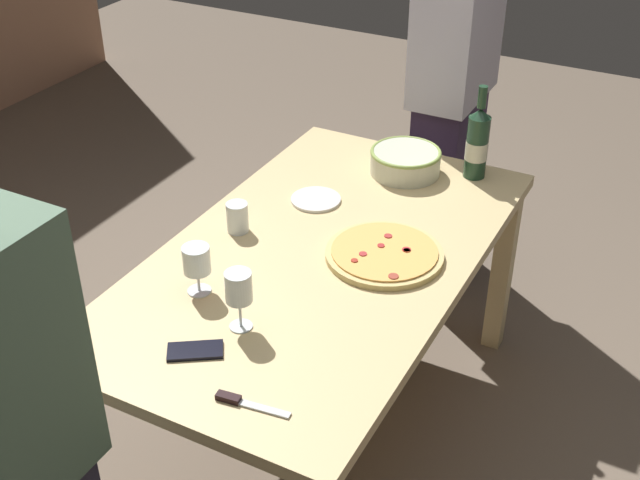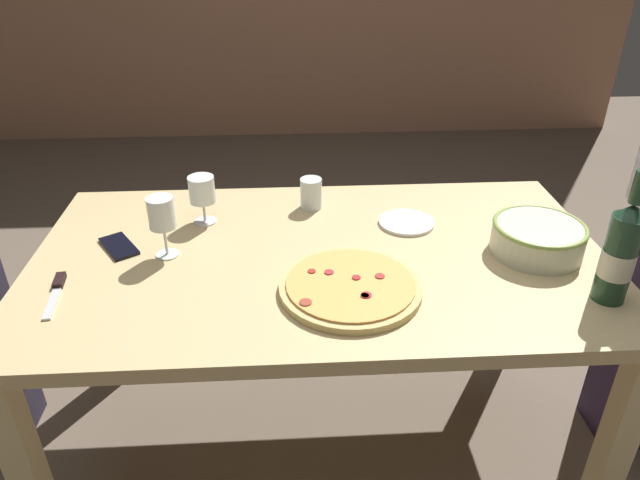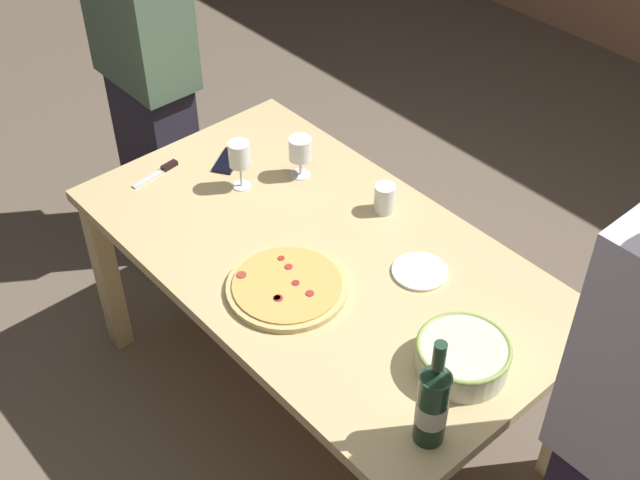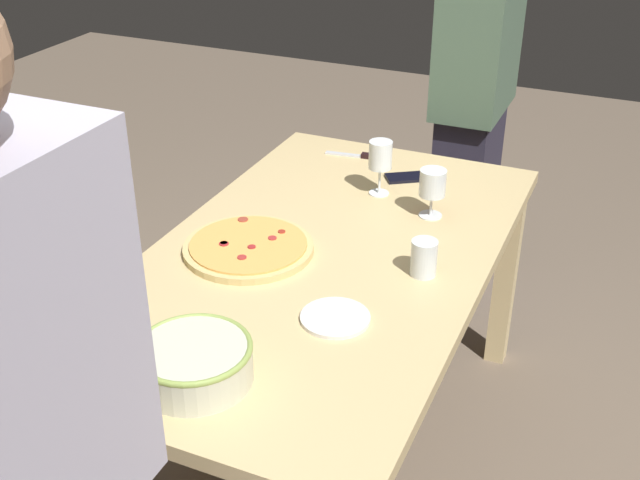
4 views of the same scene
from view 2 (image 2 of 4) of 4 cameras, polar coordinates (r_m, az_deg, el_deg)
ground_plane at (r=2.12m, az=0.00°, el=-18.98°), size 8.00×8.00×0.00m
dining_table at (r=1.68m, az=0.00°, el=-4.05°), size 1.60×0.90×0.75m
pizza at (r=1.47m, az=2.99°, el=-4.60°), size 0.36×0.36×0.03m
serving_bowl at (r=1.72m, az=20.56°, el=0.28°), size 0.25×0.25×0.09m
wine_bottle at (r=1.55m, az=27.30°, el=-1.12°), size 0.08×0.08×0.34m
wine_glass_near_pizza at (r=1.62m, az=-15.24°, el=2.29°), size 0.07×0.07×0.18m
wine_glass_by_bottle at (r=1.79m, az=-11.48°, el=4.63°), size 0.08×0.08×0.15m
cup_amber at (r=1.86m, az=-0.88°, el=4.58°), size 0.07×0.07×0.10m
side_plate at (r=1.80m, az=8.45°, el=1.72°), size 0.17×0.17×0.01m
cell_phone at (r=1.75m, az=-19.09°, el=-0.58°), size 0.14×0.16×0.01m
pizza_knife at (r=1.62m, az=-24.39°, el=-4.43°), size 0.05×0.19×0.02m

